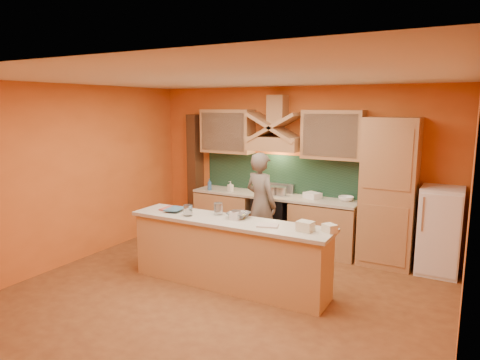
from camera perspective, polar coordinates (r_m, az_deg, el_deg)
The scene contains 36 objects.
floor at distance 5.86m, azimuth -2.17°, elevation -15.07°, with size 5.50×5.00×0.01m, color brown.
ceiling at distance 5.32m, azimuth -2.37°, elevation 13.44°, with size 5.50×5.00×0.01m, color white.
wall_back at distance 7.63m, azimuth 7.45°, elevation 1.76°, with size 5.50×0.02×2.80m, color orange.
wall_front at distance 3.58m, azimuth -23.57°, elevation -8.37°, with size 5.50×0.02×2.80m, color orange.
wall_left at distance 7.21m, azimuth -21.35°, elevation 0.67°, with size 0.02×5.00×2.80m, color orange.
wall_right at distance 4.67m, azimuth 28.15°, elevation -4.57°, with size 0.02×5.00×2.80m, color orange.
base_cabinet_left at distance 8.10m, azimuth -1.78°, elevation -4.69°, with size 1.10×0.60×0.86m, color tan.
base_cabinet_right at distance 7.35m, azimuth 11.17°, elevation -6.41°, with size 1.10×0.60×0.86m, color tan.
counter_top at distance 7.56m, azimuth 4.42°, elevation -2.11°, with size 3.00×0.62×0.04m, color beige.
stove at distance 7.67m, azimuth 4.37°, elevation -5.40°, with size 0.60×0.58×0.90m, color black.
backsplash at distance 7.76m, azimuth 5.32°, elevation 0.81°, with size 3.00×0.03×0.70m, color #173425.
range_hood at distance 7.47m, azimuth 4.67°, elevation 4.88°, with size 0.92×0.50×0.24m, color tan.
hood_chimney at distance 7.54m, azimuth 5.05°, elevation 9.33°, with size 0.30×0.30×0.50m, color tan.
upper_cabinet_left at distance 7.98m, azimuth -1.69°, elevation 6.52°, with size 1.00×0.35×0.80m, color tan.
upper_cabinet_right at distance 7.18m, azimuth 12.28°, elevation 5.92°, with size 1.00×0.35×0.80m, color tan.
pantry_column at distance 6.96m, azimuth 19.23°, elevation -1.60°, with size 0.80×0.60×2.30m, color tan.
fridge at distance 6.99m, azimuth 25.09°, elevation -6.15°, with size 0.58×0.60×1.30m, color white.
trim_column_left at distance 8.50m, azimuth -5.94°, elevation 0.92°, with size 0.20×0.30×2.30m, color #472816.
island_body at distance 5.97m, azimuth -1.53°, elevation -9.98°, with size 2.80×0.55×0.88m, color tan.
island_top at distance 5.83m, azimuth -1.55°, elevation -5.54°, with size 2.90×0.62×0.05m, color beige.
person at distance 7.09m, azimuth 2.78°, elevation -3.23°, with size 0.63×0.41×1.72m, color #70665B.
pot_large at distance 7.56m, azimuth 4.09°, elevation -1.57°, with size 0.23×0.23×0.14m, color #B3B3BA.
pot_small at distance 7.49m, azimuth 5.51°, elevation -1.64°, with size 0.18×0.18×0.15m, color #B6B6BD.
soap_bottle_a at distance 7.82m, azimuth -1.28°, elevation -0.85°, with size 0.08×0.09×0.18m, color silver.
soap_bottle_b at distance 7.93m, azimuth -4.09°, elevation -0.60°, with size 0.08×0.08×0.22m, color #366195.
bowl_back at distance 7.24m, azimuth 13.95°, elevation -2.45°, with size 0.25×0.25×0.08m, color white.
dish_rack at distance 7.36m, azimuth 9.64°, elevation -2.03°, with size 0.26×0.21×0.09m, color white.
book_lower at distance 6.52m, azimuth -10.10°, elevation -3.68°, with size 0.21×0.28×0.03m, color #BB4F42.
book_upper at distance 6.39m, azimuth -9.53°, elevation -3.75°, with size 0.22×0.30×0.02m, color #39627E.
jar_large at distance 6.06m, azimuth -2.92°, elevation -3.86°, with size 0.12×0.12×0.17m, color silver.
jar_small at distance 6.04m, azimuth -6.95°, elevation -4.04°, with size 0.13×0.13×0.16m, color silver.
kitchen_scale at distance 5.81m, azimuth -0.55°, elevation -4.75°, with size 0.13×0.13×0.11m, color silver.
mixing_bowl at distance 5.90m, azimuth -0.16°, elevation -4.70°, with size 0.31×0.31×0.08m, color white.
cloth at distance 5.53m, azimuth 3.73°, elevation -6.04°, with size 0.27×0.20×0.02m, color beige.
grocery_bag_a at distance 5.34m, azimuth 8.72°, elevation -6.11°, with size 0.19×0.15×0.13m, color beige.
grocery_bag_b at distance 5.35m, azimuth 11.88°, elevation -6.32°, with size 0.17×0.13×0.10m, color beige.
Camera 1 is at (2.74, -4.54, 2.47)m, focal length 32.00 mm.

